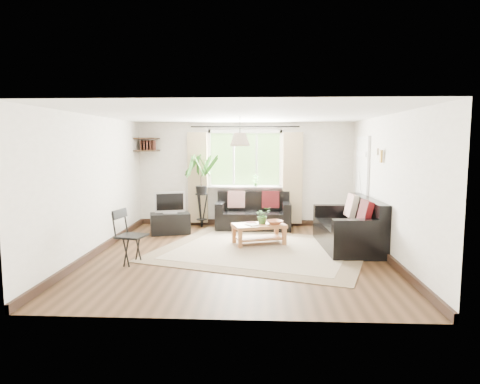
{
  "coord_description": "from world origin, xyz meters",
  "views": [
    {
      "loc": [
        0.39,
        -7.24,
        1.94
      ],
      "look_at": [
        0.0,
        0.4,
        1.05
      ],
      "focal_mm": 32.0,
      "sensor_mm": 36.0,
      "label": 1
    }
  ],
  "objects_px": {
    "folding_chair": "(132,237)",
    "tv_stand": "(170,223)",
    "sofa_right": "(347,224)",
    "palm_stand": "(201,191)",
    "sofa_back": "(253,212)",
    "coffee_table": "(259,234)"
  },
  "relations": [
    {
      "from": "folding_chair",
      "to": "coffee_table",
      "type": "bearing_deg",
      "value": -42.3
    },
    {
      "from": "sofa_back",
      "to": "sofa_right",
      "type": "relative_size",
      "value": 0.89
    },
    {
      "from": "tv_stand",
      "to": "coffee_table",
      "type": "bearing_deg",
      "value": -42.2
    },
    {
      "from": "sofa_right",
      "to": "folding_chair",
      "type": "xyz_separation_m",
      "value": [
        -3.65,
        -1.24,
        -0.0
      ]
    },
    {
      "from": "sofa_right",
      "to": "palm_stand",
      "type": "height_order",
      "value": "palm_stand"
    },
    {
      "from": "palm_stand",
      "to": "folding_chair",
      "type": "distance_m",
      "value": 3.11
    },
    {
      "from": "palm_stand",
      "to": "folding_chair",
      "type": "xyz_separation_m",
      "value": [
        -0.7,
        -3.01,
        -0.4
      ]
    },
    {
      "from": "sofa_back",
      "to": "folding_chair",
      "type": "distance_m",
      "value": 3.47
    },
    {
      "from": "coffee_table",
      "to": "palm_stand",
      "type": "height_order",
      "value": "palm_stand"
    },
    {
      "from": "folding_chair",
      "to": "tv_stand",
      "type": "bearing_deg",
      "value": 9.77
    },
    {
      "from": "coffee_table",
      "to": "sofa_right",
      "type": "bearing_deg",
      "value": -5.81
    },
    {
      "from": "sofa_back",
      "to": "tv_stand",
      "type": "distance_m",
      "value": 1.88
    },
    {
      "from": "sofa_back",
      "to": "coffee_table",
      "type": "bearing_deg",
      "value": -85.02
    },
    {
      "from": "tv_stand",
      "to": "sofa_right",
      "type": "bearing_deg",
      "value": -33.78
    },
    {
      "from": "coffee_table",
      "to": "tv_stand",
      "type": "distance_m",
      "value": 2.09
    },
    {
      "from": "sofa_back",
      "to": "coffee_table",
      "type": "relative_size",
      "value": 1.71
    },
    {
      "from": "sofa_right",
      "to": "tv_stand",
      "type": "bearing_deg",
      "value": -110.02
    },
    {
      "from": "sofa_back",
      "to": "sofa_right",
      "type": "bearing_deg",
      "value": -43.72
    },
    {
      "from": "tv_stand",
      "to": "folding_chair",
      "type": "distance_m",
      "value": 2.31
    },
    {
      "from": "coffee_table",
      "to": "tv_stand",
      "type": "height_order",
      "value": "tv_stand"
    },
    {
      "from": "sofa_right",
      "to": "palm_stand",
      "type": "xyz_separation_m",
      "value": [
        -2.95,
        1.76,
        0.4
      ]
    },
    {
      "from": "palm_stand",
      "to": "sofa_back",
      "type": "bearing_deg",
      "value": -4.21
    }
  ]
}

